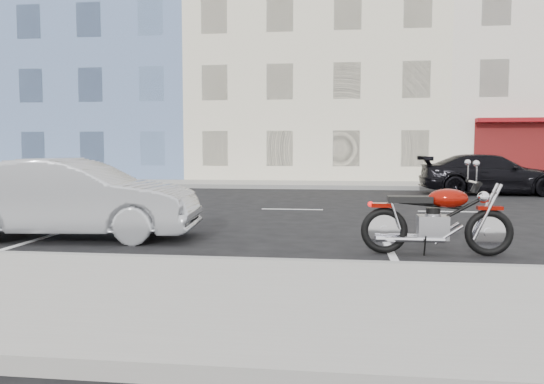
% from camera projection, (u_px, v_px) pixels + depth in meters
% --- Properties ---
extents(ground, '(120.00, 120.00, 0.00)m').
position_uv_depth(ground, '(370.00, 211.00, 13.58)').
color(ground, black).
rests_on(ground, ground).
extents(sidewalk_far, '(80.00, 3.40, 0.15)m').
position_uv_depth(sidewalk_far, '(241.00, 184.00, 22.80)').
color(sidewalk_far, gray).
rests_on(sidewalk_far, ground).
extents(curb_near, '(80.00, 0.12, 0.16)m').
position_uv_depth(curb_near, '(30.00, 258.00, 7.28)').
color(curb_near, gray).
rests_on(curb_near, ground).
extents(curb_far, '(80.00, 0.12, 0.16)m').
position_uv_depth(curb_far, '(233.00, 187.00, 21.12)').
color(curb_far, gray).
rests_on(curb_far, ground).
extents(bldg_blue, '(12.00, 12.00, 13.00)m').
position_uv_depth(bldg_blue, '(113.00, 64.00, 30.93)').
color(bldg_blue, '#5A74A1').
rests_on(bldg_blue, ground).
extents(bldg_cream, '(12.00, 12.00, 11.50)m').
position_uv_depth(bldg_cream, '(319.00, 74.00, 29.48)').
color(bldg_cream, beige).
rests_on(bldg_cream, ground).
extents(motorcycle, '(2.21, 0.73, 1.11)m').
position_uv_depth(motorcycle, '(491.00, 222.00, 7.76)').
color(motorcycle, black).
rests_on(motorcycle, ground).
extents(sedan_silver, '(4.41, 1.89, 1.41)m').
position_uv_depth(sedan_silver, '(74.00, 199.00, 9.30)').
color(sedan_silver, '#96989D').
rests_on(sedan_silver, ground).
extents(car_far, '(4.80, 1.96, 1.39)m').
position_uv_depth(car_far, '(491.00, 174.00, 18.33)').
color(car_far, black).
rests_on(car_far, ground).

